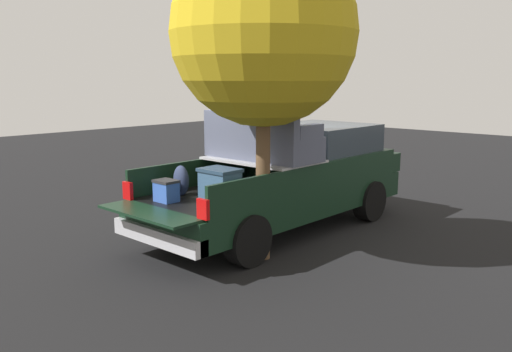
{
  "coord_description": "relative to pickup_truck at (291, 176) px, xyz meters",
  "views": [
    {
      "loc": [
        -7.26,
        -6.1,
        2.77
      ],
      "look_at": [
        -0.6,
        0.0,
        1.1
      ],
      "focal_mm": 37.24,
      "sensor_mm": 36.0,
      "label": 1
    }
  ],
  "objects": [
    {
      "name": "tree_background",
      "position": [
        -1.7,
        -0.82,
        2.44
      ],
      "size": [
        2.74,
        2.74,
        4.79
      ],
      "color": "brown",
      "rests_on": "ground_plane"
    },
    {
      "name": "pickup_truck",
      "position": [
        0.0,
        0.0,
        0.0
      ],
      "size": [
        6.05,
        2.06,
        2.23
      ],
      "color": "black",
      "rests_on": "ground_plane"
    },
    {
      "name": "ground_plane",
      "position": [
        -0.35,
        0.0,
        -0.96
      ],
      "size": [
        40.0,
        40.0,
        0.0
      ],
      "primitive_type": "plane",
      "color": "black"
    }
  ]
}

